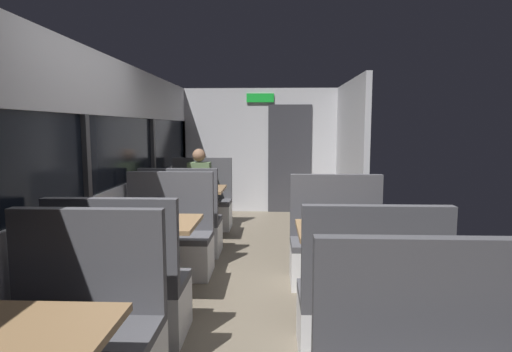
% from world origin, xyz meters
% --- Properties ---
extents(ground_plane, '(3.30, 9.20, 0.02)m').
position_xyz_m(ground_plane, '(0.00, 0.00, -0.01)').
color(ground_plane, '#665B4C').
extents(carriage_window_panel_left, '(0.09, 8.48, 2.30)m').
position_xyz_m(carriage_window_panel_left, '(-1.45, 0.00, 1.11)').
color(carriage_window_panel_left, '#B2B2B7').
rests_on(carriage_window_panel_left, ground_plane).
extents(carriage_end_bulkhead, '(2.90, 0.11, 2.30)m').
position_xyz_m(carriage_end_bulkhead, '(0.06, 4.19, 1.14)').
color(carriage_end_bulkhead, '#B2B2B7').
rests_on(carriage_end_bulkhead, ground_plane).
extents(carriage_aisle_panel_right, '(0.08, 2.40, 2.30)m').
position_xyz_m(carriage_aisle_panel_right, '(1.45, 3.00, 1.15)').
color(carriage_aisle_panel_right, '#B2B2B7').
rests_on(carriage_aisle_panel_right, ground_plane).
extents(bench_near_window_facing_entry, '(0.95, 0.50, 1.10)m').
position_xyz_m(bench_near_window_facing_entry, '(-0.89, -1.39, 0.33)').
color(bench_near_window_facing_entry, silver).
rests_on(bench_near_window_facing_entry, ground_plane).
extents(dining_table_mid_window, '(0.90, 0.70, 0.74)m').
position_xyz_m(dining_table_mid_window, '(-0.89, 0.02, 0.64)').
color(dining_table_mid_window, '#9E9EA3').
rests_on(dining_table_mid_window, ground_plane).
extents(bench_mid_window_facing_end, '(0.95, 0.50, 1.10)m').
position_xyz_m(bench_mid_window_facing_end, '(-0.89, -0.68, 0.33)').
color(bench_mid_window_facing_end, silver).
rests_on(bench_mid_window_facing_end, ground_plane).
extents(bench_mid_window_facing_entry, '(0.95, 0.50, 1.10)m').
position_xyz_m(bench_mid_window_facing_entry, '(-0.89, 0.72, 0.33)').
color(bench_mid_window_facing_entry, silver).
rests_on(bench_mid_window_facing_entry, ground_plane).
extents(dining_table_far_window, '(0.90, 0.70, 0.74)m').
position_xyz_m(dining_table_far_window, '(-0.89, 2.13, 0.64)').
color(dining_table_far_window, '#9E9EA3').
rests_on(dining_table_far_window, ground_plane).
extents(bench_far_window_facing_end, '(0.95, 0.50, 1.10)m').
position_xyz_m(bench_far_window_facing_end, '(-0.89, 1.43, 0.33)').
color(bench_far_window_facing_end, silver).
rests_on(bench_far_window_facing_end, ground_plane).
extents(bench_far_window_facing_entry, '(0.95, 0.50, 1.10)m').
position_xyz_m(bench_far_window_facing_entry, '(-0.89, 2.83, 0.33)').
color(bench_far_window_facing_entry, silver).
rests_on(bench_far_window_facing_entry, ground_plane).
extents(dining_table_rear_aisle, '(0.90, 0.70, 0.74)m').
position_xyz_m(dining_table_rear_aisle, '(0.89, -0.18, 0.64)').
color(dining_table_rear_aisle, '#9E9EA3').
rests_on(dining_table_rear_aisle, ground_plane).
extents(bench_rear_aisle_facing_end, '(0.95, 0.50, 1.10)m').
position_xyz_m(bench_rear_aisle_facing_end, '(0.89, -0.88, 0.33)').
color(bench_rear_aisle_facing_end, silver).
rests_on(bench_rear_aisle_facing_end, ground_plane).
extents(bench_rear_aisle_facing_entry, '(0.95, 0.50, 1.10)m').
position_xyz_m(bench_rear_aisle_facing_entry, '(0.89, 0.52, 0.33)').
color(bench_rear_aisle_facing_entry, silver).
rests_on(bench_rear_aisle_facing_entry, ground_plane).
extents(seated_passenger, '(0.47, 0.55, 1.26)m').
position_xyz_m(seated_passenger, '(-0.89, 2.75, 0.54)').
color(seated_passenger, '#26262D').
rests_on(seated_passenger, ground_plane).
extents(coffee_cup_primary, '(0.07, 0.07, 0.09)m').
position_xyz_m(coffee_cup_primary, '(-1.07, 2.08, 0.79)').
color(coffee_cup_primary, '#B23333').
rests_on(coffee_cup_primary, dining_table_far_window).
extents(coffee_cup_secondary, '(0.07, 0.07, 0.09)m').
position_xyz_m(coffee_cup_secondary, '(1.04, -0.10, 0.79)').
color(coffee_cup_secondary, '#B23333').
rests_on(coffee_cup_secondary, dining_table_rear_aisle).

